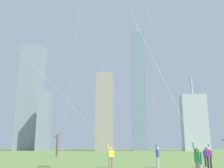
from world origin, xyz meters
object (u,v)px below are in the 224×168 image
bystander_watching_nearby (209,156)px  distant_kite_drifting_right_orange (96,15)px  kite_flyer_far_back_blue (179,119)px  distant_kite_high_overhead_red (55,1)px  bare_tree_right_of_center (57,144)px  distant_kite_low_near_trees_white (78,11)px  kite_flyer_foreground_left_teal (156,121)px  kite_flyer_foreground_right_yellow (86,128)px

bystander_watching_nearby → distant_kite_drifting_right_orange: 27.53m
kite_flyer_far_back_blue → distant_kite_high_overhead_red: size_ratio=0.65×
kite_flyer_far_back_blue → distant_kite_drifting_right_orange: size_ratio=0.75×
distant_kite_drifting_right_orange → bare_tree_right_of_center: 24.56m
distant_kite_low_near_trees_white → bare_tree_right_of_center: size_ratio=5.43×
kite_flyer_far_back_blue → kite_flyer_foreground_left_teal: kite_flyer_far_back_blue is taller
bystander_watching_nearby → distant_kite_drifting_right_orange: size_ratio=0.06×
bare_tree_right_of_center → distant_kite_high_overhead_red: bearing=-87.7°
distant_kite_high_overhead_red → bare_tree_right_of_center: size_ratio=6.46×
bystander_watching_nearby → distant_kite_drifting_right_orange: distant_kite_drifting_right_orange is taller
kite_flyer_foreground_left_teal → distant_kite_high_overhead_red: 35.07m
kite_flyer_foreground_right_yellow → bare_tree_right_of_center: (-10.13, 27.81, -0.93)m
kite_flyer_far_back_blue → distant_kite_low_near_trees_white: bearing=117.9°
bystander_watching_nearby → distant_kite_high_overhead_red: (-19.58, 19.13, 26.43)m
distant_kite_high_overhead_red → kite_flyer_foreground_right_yellow: bearing=-64.1°
kite_flyer_foreground_left_teal → distant_kite_low_near_trees_white: (-9.48, 14.22, 17.86)m
distant_kite_drifting_right_orange → distant_kite_high_overhead_red: 11.23m
kite_flyer_foreground_left_teal → bare_tree_right_of_center: size_ratio=2.76×
kite_flyer_far_back_blue → distant_kite_drifting_right_orange: 29.12m
kite_flyer_foreground_right_yellow → distant_kite_drifting_right_orange: distant_kite_drifting_right_orange is taller
distant_kite_low_near_trees_white → bare_tree_right_of_center: (-6.17, 14.06, -19.25)m
kite_flyer_far_back_blue → distant_kite_low_near_trees_white: 28.61m
kite_flyer_far_back_blue → distant_kite_drifting_right_orange: distant_kite_drifting_right_orange is taller
kite_flyer_foreground_left_teal → distant_kite_drifting_right_orange: distant_kite_drifting_right_orange is taller
distant_kite_low_near_trees_white → bare_tree_right_of_center: bearing=113.7°
kite_flyer_far_back_blue → distant_kite_high_overhead_red: 38.99m
distant_kite_drifting_right_orange → distant_kite_low_near_trees_white: bearing=-145.4°
kite_flyer_far_back_blue → distant_kite_drifting_right_orange: bearing=110.2°
kite_flyer_foreground_left_teal → distant_kite_low_near_trees_white: bearing=123.7°
kite_flyer_foreground_right_yellow → bystander_watching_nearby: size_ratio=9.34×
distant_kite_drifting_right_orange → bare_tree_right_of_center: bearing=125.1°
bystander_watching_nearby → distant_kite_low_near_trees_white: bearing=137.4°
kite_flyer_foreground_left_teal → distant_kite_low_near_trees_white: size_ratio=0.51×
kite_flyer_foreground_left_teal → kite_flyer_foreground_right_yellow: 5.56m
kite_flyer_foreground_left_teal → distant_kite_drifting_right_orange: bearing=113.7°
bystander_watching_nearby → bare_tree_right_of_center: bare_tree_right_of_center is taller
kite_flyer_far_back_blue → kite_flyer_foreground_right_yellow: 8.55m
distant_kite_drifting_right_orange → bare_tree_right_of_center: size_ratio=5.61×
kite_flyer_foreground_right_yellow → kite_flyer_far_back_blue: bearing=-42.1°
bystander_watching_nearby → distant_kite_low_near_trees_white: size_ratio=0.06×
kite_flyer_foreground_right_yellow → distant_kite_high_overhead_red: size_ratio=0.50×
kite_flyer_foreground_right_yellow → bare_tree_right_of_center: kite_flyer_foreground_right_yellow is taller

